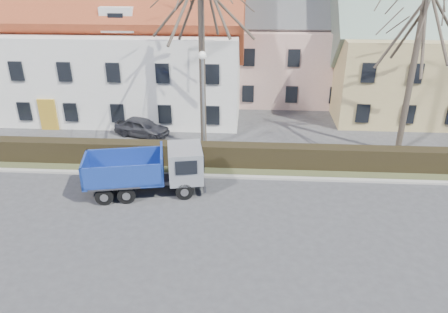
# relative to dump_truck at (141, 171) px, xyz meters

# --- Properties ---
(ground) EXTENTS (120.00, 120.00, 0.00)m
(ground) POSITION_rel_dump_truck_xyz_m (4.59, -2.70, -1.24)
(ground) COLOR #3C3C3E
(curb_far) EXTENTS (80.00, 0.30, 0.12)m
(curb_far) POSITION_rel_dump_truck_xyz_m (4.59, 1.90, -1.18)
(curb_far) COLOR #ABA79D
(curb_far) RESTS_ON ground
(grass_strip) EXTENTS (80.00, 3.00, 0.10)m
(grass_strip) POSITION_rel_dump_truck_xyz_m (4.59, 3.50, -1.19)
(grass_strip) COLOR #414728
(grass_strip) RESTS_ON ground
(hedge) EXTENTS (60.00, 0.90, 1.30)m
(hedge) POSITION_rel_dump_truck_xyz_m (4.59, 3.30, -0.59)
(hedge) COLOR black
(hedge) RESTS_ON ground
(building_white) EXTENTS (26.80, 10.80, 9.50)m
(building_white) POSITION_rel_dump_truck_xyz_m (-8.41, 13.30, 3.51)
(building_white) COLOR white
(building_white) RESTS_ON ground
(building_pink) EXTENTS (10.80, 8.80, 8.00)m
(building_pink) POSITION_rel_dump_truck_xyz_m (8.59, 17.30, 2.76)
(building_pink) COLOR #CE9F91
(building_pink) RESTS_ON ground
(tree_1) EXTENTS (9.20, 9.20, 12.65)m
(tree_1) POSITION_rel_dump_truck_xyz_m (2.59, 5.80, 5.08)
(tree_1) COLOR #41372D
(tree_1) RESTS_ON ground
(tree_2) EXTENTS (8.00, 8.00, 11.00)m
(tree_2) POSITION_rel_dump_truck_xyz_m (14.59, 5.80, 4.26)
(tree_2) COLOR #41372D
(tree_2) RESTS_ON ground
(dump_truck) EXTENTS (6.55, 3.47, 2.49)m
(dump_truck) POSITION_rel_dump_truck_xyz_m (0.00, 0.00, 0.00)
(dump_truck) COLOR navy
(dump_truck) RESTS_ON ground
(streetlight) EXTENTS (0.51, 0.51, 6.48)m
(streetlight) POSITION_rel_dump_truck_xyz_m (2.78, 4.30, 1.99)
(streetlight) COLOR #969A9D
(streetlight) RESTS_ON ground
(cart_frame) EXTENTS (0.61, 0.36, 0.55)m
(cart_frame) POSITION_rel_dump_truck_xyz_m (2.38, 1.38, -0.97)
(cart_frame) COLOR silver
(cart_frame) RESTS_ON ground
(parked_car_a) EXTENTS (4.00, 2.56, 1.27)m
(parked_car_a) POSITION_rel_dump_truck_xyz_m (-1.75, 7.50, -0.61)
(parked_car_a) COLOR #2F2F35
(parked_car_a) RESTS_ON ground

